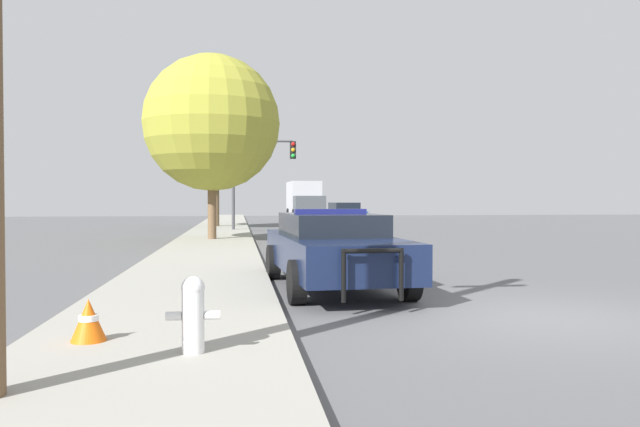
% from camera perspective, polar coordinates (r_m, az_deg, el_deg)
% --- Properties ---
extents(ground_plane, '(110.00, 110.00, 0.00)m').
position_cam_1_polar(ground_plane, '(9.38, 19.53, -8.99)').
color(ground_plane, '#565659').
extents(sidewalk_left, '(3.00, 110.00, 0.13)m').
position_cam_1_polar(sidewalk_left, '(8.41, -13.65, -9.69)').
color(sidewalk_left, '#99968C').
rests_on(sidewalk_left, ground_plane).
extents(police_car, '(2.33, 5.39, 1.48)m').
position_cam_1_polar(police_car, '(11.64, 1.16, -3.12)').
color(police_car, '#141E3D').
rests_on(police_car, ground_plane).
extents(fire_hydrant, '(0.54, 0.23, 0.77)m').
position_cam_1_polar(fire_hydrant, '(6.41, -11.53, -8.82)').
color(fire_hydrant, white).
rests_on(fire_hydrant, sidewalk_left).
extents(traffic_light, '(3.29, 0.35, 4.68)m').
position_cam_1_polar(traffic_light, '(32.15, -5.56, 4.45)').
color(traffic_light, '#424247').
rests_on(traffic_light, sidewalk_left).
extents(car_background_oncoming, '(2.19, 4.14, 1.48)m').
position_cam_1_polar(car_background_oncoming, '(37.50, 2.27, -0.06)').
color(car_background_oncoming, navy).
rests_on(car_background_oncoming, ground_plane).
extents(box_truck, '(2.82, 6.77, 3.18)m').
position_cam_1_polar(box_truck, '(52.70, -1.42, 1.31)').
color(box_truck, '#474C51').
rests_on(box_truck, ground_plane).
extents(tree_sidewalk_far, '(5.47, 5.47, 7.81)m').
position_cam_1_polar(tree_sidewalk_far, '(36.46, -9.53, 6.83)').
color(tree_sidewalk_far, brown).
rests_on(tree_sidewalk_far, sidewalk_left).
extents(tree_sidewalk_mid, '(5.28, 5.28, 7.14)m').
position_cam_1_polar(tree_sidewalk_mid, '(24.75, -9.87, 8.15)').
color(tree_sidewalk_mid, brown).
rests_on(tree_sidewalk_mid, sidewalk_left).
extents(traffic_cone, '(0.38, 0.38, 0.46)m').
position_cam_1_polar(traffic_cone, '(7.27, -20.40, -9.11)').
color(traffic_cone, orange).
rests_on(traffic_cone, sidewalk_left).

